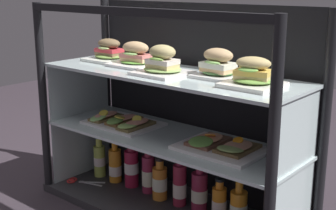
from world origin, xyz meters
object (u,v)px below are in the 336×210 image
object	(u,v)px
juice_bottle_front_right_end	(115,166)
juice_bottle_near_post	(180,184)
plated_roll_sandwich_left_of_center	(253,76)
juice_bottle_tucked_behind	(219,203)
plated_roll_sandwich_center	(109,53)
juice_bottle_front_middle	(199,192)
open_sandwich_tray_mid_left	(121,122)
plated_roll_sandwich_right_of_center	(218,65)
plated_roll_sandwich_mid_left	(136,57)
juice_bottle_front_second	(100,159)
kitchen_scissors	(77,181)
juice_bottle_back_center	(239,208)
open_sandwich_tray_center	(221,146)
juice_bottle_front_left_end	(148,174)
juice_bottle_back_right	(160,182)
juice_bottle_back_left	(131,166)
plated_roll_sandwich_near_left_corner	(162,64)

from	to	relation	value
juice_bottle_front_right_end	juice_bottle_near_post	world-z (taller)	juice_bottle_near_post
plated_roll_sandwich_left_of_center	juice_bottle_front_right_end	distance (m)	0.97
juice_bottle_tucked_behind	plated_roll_sandwich_center	bearing A→B (deg)	178.97
juice_bottle_front_middle	open_sandwich_tray_mid_left	bearing A→B (deg)	-170.80
plated_roll_sandwich_right_of_center	juice_bottle_tucked_behind	bearing A→B (deg)	-11.97
plated_roll_sandwich_mid_left	juice_bottle_front_right_end	bearing A→B (deg)	-179.24
open_sandwich_tray_mid_left	juice_bottle_front_middle	xyz separation A→B (m)	(0.41, 0.07, -0.26)
plated_roll_sandwich_center	juice_bottle_tucked_behind	bearing A→B (deg)	-1.03
juice_bottle_front_second	kitchen_scissors	bearing A→B (deg)	-103.21
plated_roll_sandwich_right_of_center	juice_bottle_back_center	xyz separation A→B (m)	(0.13, -0.01, -0.57)
open_sandwich_tray_center	juice_bottle_front_second	distance (m)	0.80
plated_roll_sandwich_right_of_center	kitchen_scissors	xyz separation A→B (m)	(-0.74, -0.15, -0.65)
juice_bottle_front_left_end	juice_bottle_front_middle	bearing A→B (deg)	0.87
juice_bottle_front_right_end	juice_bottle_front_left_end	bearing A→B (deg)	3.61
plated_roll_sandwich_center	juice_bottle_back_right	xyz separation A→B (m)	(0.34, -0.03, -0.56)
juice_bottle_back_left	juice_bottle_near_post	bearing A→B (deg)	-1.15
juice_bottle_near_post	kitchen_scissors	world-z (taller)	juice_bottle_near_post
plated_roll_sandwich_left_of_center	juice_bottle_front_middle	xyz separation A→B (m)	(-0.28, 0.07, -0.56)
juice_bottle_front_right_end	juice_bottle_back_right	xyz separation A→B (m)	(0.30, -0.01, -0.00)
juice_bottle_front_right_end	juice_bottle_back_left	size ratio (longest dim) A/B	0.88
plated_roll_sandwich_mid_left	kitchen_scissors	size ratio (longest dim) A/B	1.04
open_sandwich_tray_center	kitchen_scissors	distance (m)	0.87
juice_bottle_back_left	juice_bottle_back_center	xyz separation A→B (m)	(0.62, -0.01, -0.02)
juice_bottle_back_right	kitchen_scissors	xyz separation A→B (m)	(-0.44, -0.13, -0.08)
plated_roll_sandwich_right_of_center	juice_bottle_front_left_end	world-z (taller)	plated_roll_sandwich_right_of_center
open_sandwich_tray_mid_left	juice_bottle_near_post	xyz separation A→B (m)	(0.31, 0.05, -0.25)
juice_bottle_front_right_end	juice_bottle_tucked_behind	bearing A→B (deg)	0.74
juice_bottle_back_right	juice_bottle_tucked_behind	world-z (taller)	juice_bottle_back_right
open_sandwich_tray_mid_left	juice_bottle_front_left_end	size ratio (longest dim) A/B	1.52
plated_roll_sandwich_mid_left	plated_roll_sandwich_right_of_center	size ratio (longest dim) A/B	1.19
plated_roll_sandwich_left_of_center	juice_bottle_front_middle	world-z (taller)	plated_roll_sandwich_left_of_center
juice_bottle_back_right	juice_bottle_tucked_behind	bearing A→B (deg)	2.41
juice_bottle_front_middle	kitchen_scissors	xyz separation A→B (m)	(-0.65, -0.15, -0.09)
open_sandwich_tray_center	juice_bottle_back_center	distance (m)	0.27
juice_bottle_back_left	juice_bottle_front_middle	bearing A→B (deg)	0.84
open_sandwich_tray_mid_left	kitchen_scissors	xyz separation A→B (m)	(-0.25, -0.08, -0.34)
kitchen_scissors	open_sandwich_tray_mid_left	bearing A→B (deg)	18.75
juice_bottle_front_second	juice_bottle_tucked_behind	world-z (taller)	juice_bottle_front_second
plated_roll_sandwich_center	plated_roll_sandwich_left_of_center	bearing A→B (deg)	-4.68
juice_bottle_front_left_end	juice_bottle_back_right	distance (m)	0.09
juice_bottle_back_left	juice_bottle_tucked_behind	distance (m)	0.52
juice_bottle_tucked_behind	plated_roll_sandwich_near_left_corner	bearing A→B (deg)	-160.35
juice_bottle_front_second	juice_bottle_near_post	xyz separation A→B (m)	(0.52, 0.01, 0.01)
juice_bottle_back_center	plated_roll_sandwich_right_of_center	bearing A→B (deg)	175.68
juice_bottle_back_left	open_sandwich_tray_mid_left	bearing A→B (deg)	-89.49
plated_roll_sandwich_near_left_corner	juice_bottle_back_left	distance (m)	0.62
juice_bottle_front_second	juice_bottle_back_center	world-z (taller)	same
juice_bottle_front_right_end	juice_bottle_back_left	bearing A→B (deg)	6.65
plated_roll_sandwich_left_of_center	plated_roll_sandwich_mid_left	bearing A→B (deg)	175.50
open_sandwich_tray_mid_left	juice_bottle_front_right_end	xyz separation A→B (m)	(-0.10, 0.05, -0.26)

